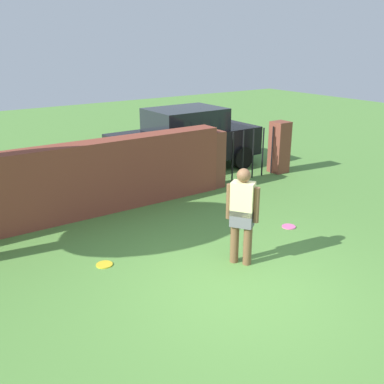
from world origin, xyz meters
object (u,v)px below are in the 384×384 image
person (242,212)px  car (185,139)px  frisbee_pink (289,227)px  frisbee_yellow (104,265)px

person → car: (2.36, 5.12, -0.04)m
car → frisbee_pink: car is taller
frisbee_yellow → frisbee_pink: size_ratio=1.00×
frisbee_yellow → frisbee_pink: same height
car → frisbee_pink: (-0.62, -4.54, -0.85)m
car → frisbee_pink: 4.66m
person → car: car is taller
person → car: bearing=-58.4°
person → frisbee_pink: (1.75, 0.58, -0.89)m
person → frisbee_yellow: person is taller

